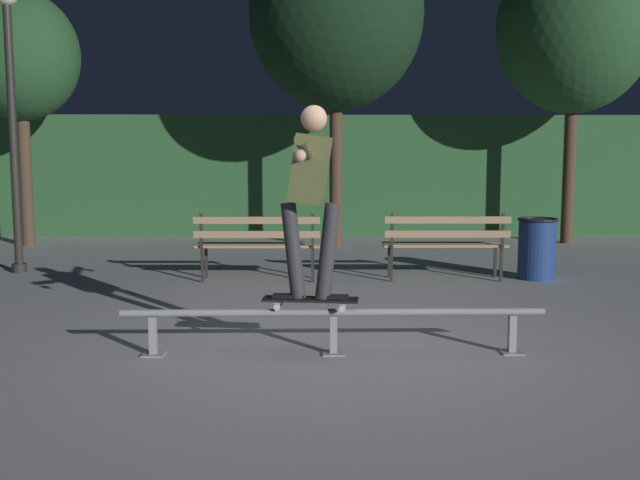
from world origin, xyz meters
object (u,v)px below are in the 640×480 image
(tree_far_left, at_px, (20,57))
(trash_can, at_px, (537,248))
(tree_behind_benches, at_px, (336,14))
(skateboard, at_px, (310,300))
(skateboarder, at_px, (311,185))
(park_bench_left_center, at_px, (446,239))
(tree_far_right, at_px, (575,29))
(lamp_post_left, at_px, (11,90))
(park_bench_leftmost, at_px, (258,240))
(grind_rail, at_px, (333,320))

(tree_far_left, height_order, trash_can, tree_far_left)
(tree_behind_benches, relative_size, tree_far_left, 1.27)
(skateboard, bearing_deg, skateboarder, -6.79)
(skateboard, relative_size, park_bench_left_center, 0.50)
(tree_far_right, distance_m, trash_can, 5.42)
(park_bench_left_center, relative_size, tree_behind_benches, 0.29)
(tree_behind_benches, height_order, trash_can, tree_behind_benches)
(tree_far_left, relative_size, trash_can, 5.53)
(skateboard, relative_size, tree_behind_benches, 0.14)
(skateboard, xyz_separation_m, trash_can, (2.99, 3.57, -0.04))
(trash_can, bearing_deg, lamp_post_left, 174.46)
(skateboard, height_order, trash_can, trash_can)
(tree_far_right, bearing_deg, tree_far_left, -178.68)
(trash_can, bearing_deg, park_bench_leftmost, -178.32)
(park_bench_leftmost, relative_size, lamp_post_left, 0.41)
(park_bench_leftmost, xyz_separation_m, tree_far_left, (-4.31, 3.71, 2.75))
(skateboarder, bearing_deg, tree_far_left, 124.69)
(skateboard, distance_m, tree_far_right, 9.41)
(park_bench_left_center, height_order, tree_far_left, tree_far_left)
(tree_far_left, xyz_separation_m, lamp_post_left, (0.96, -2.92, -0.80))
(grind_rail, bearing_deg, lamp_post_left, 134.62)
(park_bench_leftmost, bearing_deg, skateboarder, -79.33)
(skateboarder, relative_size, lamp_post_left, 0.40)
(tree_behind_benches, height_order, lamp_post_left, tree_behind_benches)
(park_bench_leftmost, xyz_separation_m, tree_far_right, (5.40, 3.93, 3.29))
(park_bench_left_center, distance_m, tree_far_left, 8.16)
(tree_behind_benches, xyz_separation_m, tree_far_left, (-5.45, 0.33, -0.68))
(tree_behind_benches, bearing_deg, trash_can, -52.68)
(tree_behind_benches, xyz_separation_m, trash_can, (2.50, -3.27, -3.55))
(tree_behind_benches, bearing_deg, lamp_post_left, -149.98)
(tree_far_right, xyz_separation_m, lamp_post_left, (-8.75, -3.15, -1.35))
(tree_behind_benches, height_order, tree_far_right, tree_behind_benches)
(skateboarder, height_order, tree_far_left, tree_far_left)
(park_bench_leftmost, bearing_deg, park_bench_left_center, 0.00)
(park_bench_left_center, distance_m, tree_behind_benches, 4.98)
(skateboarder, bearing_deg, park_bench_leftmost, 100.67)
(grind_rail, bearing_deg, park_bench_leftmost, 103.61)
(skateboard, height_order, park_bench_leftmost, park_bench_leftmost)
(skateboarder, xyz_separation_m, tree_far_left, (-4.96, 7.17, 1.90))
(tree_behind_benches, distance_m, trash_can, 5.44)
(grind_rail, relative_size, trash_can, 4.34)
(park_bench_leftmost, height_order, tree_behind_benches, tree_behind_benches)
(park_bench_leftmost, height_order, trash_can, park_bench_leftmost)
(skateboard, distance_m, park_bench_leftmost, 3.52)
(skateboarder, distance_m, park_bench_left_center, 3.98)
(park_bench_leftmost, bearing_deg, skateboard, -79.37)
(skateboarder, distance_m, tree_far_left, 8.92)
(trash_can, bearing_deg, skateboarder, -129.92)
(park_bench_left_center, relative_size, tree_far_right, 0.30)
(park_bench_leftmost, distance_m, tree_behind_benches, 4.95)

